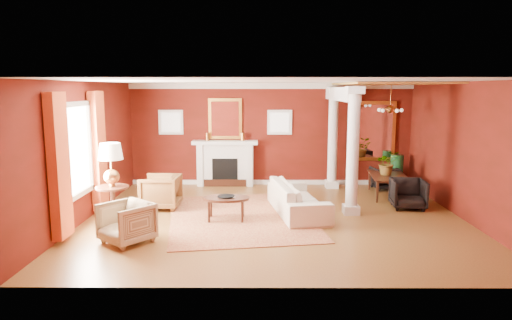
{
  "coord_description": "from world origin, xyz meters",
  "views": [
    {
      "loc": [
        -0.36,
        -9.51,
        2.76
      ],
      "look_at": [
        -0.41,
        0.68,
        1.15
      ],
      "focal_mm": 32.0,
      "sensor_mm": 36.0,
      "label": 1
    }
  ],
  "objects_px": {
    "sofa": "(298,193)",
    "coffee_table": "(226,199)",
    "dining_table": "(389,179)",
    "side_table": "(111,169)",
    "armchair_stripe": "(126,221)",
    "armchair_leopard": "(161,190)"
  },
  "relations": [
    {
      "from": "sofa",
      "to": "coffee_table",
      "type": "bearing_deg",
      "value": 100.12
    },
    {
      "from": "dining_table",
      "to": "armchair_stripe",
      "type": "bearing_deg",
      "value": 128.39
    },
    {
      "from": "side_table",
      "to": "sofa",
      "type": "bearing_deg",
      "value": 11.23
    },
    {
      "from": "armchair_leopard",
      "to": "side_table",
      "type": "distance_m",
      "value": 1.56
    },
    {
      "from": "sofa",
      "to": "side_table",
      "type": "distance_m",
      "value": 4.0
    },
    {
      "from": "sofa",
      "to": "dining_table",
      "type": "distance_m",
      "value": 2.98
    },
    {
      "from": "side_table",
      "to": "armchair_leopard",
      "type": "bearing_deg",
      "value": 58.2
    },
    {
      "from": "armchair_stripe",
      "to": "dining_table",
      "type": "xyz_separation_m",
      "value": [
        5.73,
        3.61,
        0.04
      ]
    },
    {
      "from": "sofa",
      "to": "dining_table",
      "type": "height_order",
      "value": "sofa"
    },
    {
      "from": "armchair_stripe",
      "to": "coffee_table",
      "type": "relative_size",
      "value": 0.83
    },
    {
      "from": "sofa",
      "to": "coffee_table",
      "type": "xyz_separation_m",
      "value": [
        -1.55,
        -0.54,
        -0.01
      ]
    },
    {
      "from": "sofa",
      "to": "armchair_leopard",
      "type": "xyz_separation_m",
      "value": [
        -3.14,
        0.41,
        -0.03
      ]
    },
    {
      "from": "coffee_table",
      "to": "side_table",
      "type": "height_order",
      "value": "side_table"
    },
    {
      "from": "sofa",
      "to": "coffee_table",
      "type": "height_order",
      "value": "sofa"
    },
    {
      "from": "coffee_table",
      "to": "dining_table",
      "type": "xyz_separation_m",
      "value": [
        4.04,
        2.18,
        -0.01
      ]
    },
    {
      "from": "side_table",
      "to": "dining_table",
      "type": "relative_size",
      "value": 1.05
    },
    {
      "from": "sofa",
      "to": "coffee_table",
      "type": "relative_size",
      "value": 2.42
    },
    {
      "from": "coffee_table",
      "to": "side_table",
      "type": "bearing_deg",
      "value": -174.49
    },
    {
      "from": "armchair_stripe",
      "to": "armchair_leopard",
      "type": "bearing_deg",
      "value": 127.92
    },
    {
      "from": "armchair_stripe",
      "to": "sofa",
      "type": "bearing_deg",
      "value": 71.83
    },
    {
      "from": "armchair_stripe",
      "to": "coffee_table",
      "type": "xyz_separation_m",
      "value": [
        1.69,
        1.43,
        0.04
      ]
    },
    {
      "from": "coffee_table",
      "to": "dining_table",
      "type": "relative_size",
      "value": 0.62
    }
  ]
}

